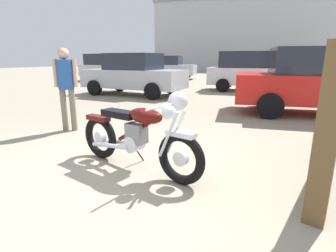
% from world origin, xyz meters
% --- Properties ---
extents(ground_plane, '(80.00, 80.00, 0.00)m').
position_xyz_m(ground_plane, '(0.00, 0.00, 0.00)').
color(ground_plane, gray).
extents(vintage_motorcycle, '(2.05, 0.72, 1.07)m').
position_xyz_m(vintage_motorcycle, '(0.33, 0.33, 0.49)').
color(vintage_motorcycle, black).
rests_on(vintage_motorcycle, ground_plane).
extents(timber_gate, '(0.70, 2.50, 1.60)m').
position_xyz_m(timber_gate, '(2.57, 0.83, 0.70)').
color(timber_gate, brown).
rests_on(timber_gate, ground_plane).
extents(bystander, '(0.42, 0.30, 1.66)m').
position_xyz_m(bystander, '(-2.00, 1.51, 1.02)').
color(bystander, '#706656').
rests_on(bystander, ground_plane).
extents(white_estate_far, '(4.91, 2.50, 1.74)m').
position_xyz_m(white_estate_far, '(3.24, 5.42, 0.94)').
color(white_estate_far, black).
rests_on(white_estate_far, ground_plane).
extents(silver_sedan_mid, '(4.02, 2.07, 1.78)m').
position_xyz_m(silver_sedan_mid, '(0.62, 10.18, 0.92)').
color(silver_sedan_mid, black).
rests_on(silver_sedan_mid, ground_plane).
extents(red_hatchback_near, '(4.27, 2.07, 1.67)m').
position_xyz_m(red_hatchback_near, '(-3.60, 6.88, 0.84)').
color(red_hatchback_near, black).
rests_on(red_hatchback_near, ground_plane).
extents(blue_hatchback_right, '(4.10, 2.26, 1.78)m').
position_xyz_m(blue_hatchback_right, '(-8.96, 12.39, 0.92)').
color(blue_hatchback_right, black).
rests_on(blue_hatchback_right, ground_plane).
extents(dark_sedan_left, '(4.39, 2.35, 1.67)m').
position_xyz_m(dark_sedan_left, '(-5.92, 15.69, 0.84)').
color(dark_sedan_left, black).
rests_on(dark_sedan_left, ground_plane).
extents(industrial_building, '(22.49, 12.37, 19.04)m').
position_xyz_m(industrial_building, '(-3.30, 35.80, 4.49)').
color(industrial_building, '#B2B2B7').
rests_on(industrial_building, ground_plane).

